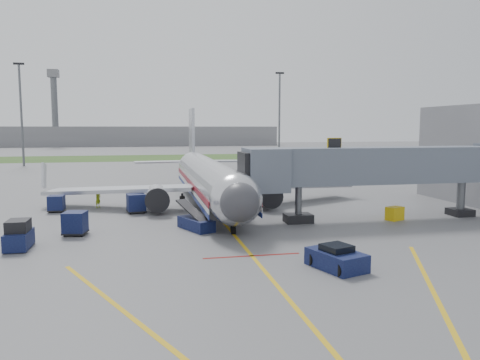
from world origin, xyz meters
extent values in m
plane|color=#565659|center=(0.00, 0.00, 0.00)|extent=(400.00, 400.00, 0.00)
cube|color=#2D4C1E|center=(0.00, 90.00, 0.01)|extent=(300.00, 25.00, 0.01)
cube|color=gold|center=(0.00, -2.00, 0.00)|extent=(0.25, 50.00, 0.01)
cube|color=maroon|center=(0.00, -4.00, 0.00)|extent=(6.00, 0.25, 0.01)
cube|color=gold|center=(-6.00, -14.00, 0.00)|extent=(9.52, 20.04, 0.01)
cube|color=gold|center=(6.00, -14.00, 0.00)|extent=(9.52, 20.04, 0.01)
cylinder|color=silver|center=(0.00, 15.00, 2.70)|extent=(3.80, 28.00, 3.80)
sphere|color=silver|center=(0.00, 1.00, 2.70)|extent=(3.80, 3.80, 3.80)
sphere|color=#38383D|center=(0.00, -0.30, 2.70)|extent=(2.74, 2.74, 2.74)
cube|color=black|center=(0.00, 0.60, 3.25)|extent=(2.20, 1.20, 0.55)
cone|color=silver|center=(0.00, 31.50, 2.70)|extent=(3.80, 5.00, 3.80)
cube|color=#B7BAC1|center=(0.00, 31.00, 6.70)|extent=(0.35, 4.20, 7.00)
cube|color=#B7BAC1|center=(-8.50, 15.00, 1.80)|extent=(15.10, 8.59, 1.13)
cube|color=#B7BAC1|center=(8.50, 15.00, 1.80)|extent=(15.10, 8.59, 1.13)
cylinder|color=silver|center=(-5.20, 12.00, 1.35)|extent=(2.10, 3.60, 2.10)
cylinder|color=silver|center=(5.20, 12.00, 1.35)|extent=(2.10, 3.60, 2.10)
cube|color=maroon|center=(1.92, 15.00, 2.35)|extent=(0.05, 28.00, 0.45)
cube|color=navy|center=(1.92, 15.00, 1.45)|extent=(0.05, 28.00, 0.35)
cylinder|color=black|center=(0.00, 2.00, 0.30)|extent=(0.28, 0.70, 0.70)
cylinder|color=black|center=(-2.60, 15.50, 0.45)|extent=(0.50, 1.00, 1.00)
cylinder|color=black|center=(2.60, 15.50, 0.45)|extent=(0.50, 1.00, 1.00)
cube|color=slate|center=(13.00, 5.00, 4.60)|extent=(20.00, 3.00, 3.00)
cube|color=slate|center=(3.20, 5.00, 4.40)|extent=(3.20, 3.60, 3.40)
cube|color=black|center=(2.00, 5.00, 4.40)|extent=(1.60, 3.00, 2.80)
cube|color=gold|center=(9.00, 5.00, 6.40)|extent=(1.20, 0.15, 1.00)
cylinder|color=#595B60|center=(6.00, 5.00, 1.55)|extent=(0.56, 0.56, 3.10)
cube|color=black|center=(6.00, 5.00, 0.35)|extent=(2.20, 1.60, 0.70)
cylinder|color=#595B60|center=(21.00, 5.00, 1.55)|extent=(0.70, 0.70, 3.10)
cube|color=black|center=(21.00, 5.00, 0.30)|extent=(1.80, 1.80, 0.60)
cylinder|color=#595B60|center=(-30.00, 70.00, 10.00)|extent=(0.44, 0.44, 20.00)
cube|color=black|center=(-30.00, 70.00, 20.20)|extent=(2.00, 0.40, 0.40)
cylinder|color=#595B60|center=(25.00, 75.00, 10.00)|extent=(0.44, 0.44, 20.00)
cube|color=black|center=(25.00, 75.00, 20.20)|extent=(2.00, 0.40, 0.40)
cube|color=slate|center=(-10.00, 170.00, 4.00)|extent=(120.00, 14.00, 8.00)
cylinder|color=#595B60|center=(-40.00, 165.00, 14.00)|extent=(2.40, 2.40, 28.00)
cube|color=slate|center=(-40.00, 165.00, 28.50)|extent=(4.00, 4.00, 3.00)
cube|color=black|center=(4.00, -7.40, 0.49)|extent=(2.89, 3.68, 0.98)
cube|color=black|center=(4.00, -7.40, 1.12)|extent=(1.81, 1.81, 0.45)
cylinder|color=black|center=(3.61, -8.76, 0.36)|extent=(0.41, 0.74, 0.72)
cylinder|color=black|center=(5.13, -8.25, 0.36)|extent=(0.41, 0.74, 0.72)
cylinder|color=black|center=(2.87, -6.55, 0.36)|extent=(0.41, 0.74, 0.72)
cylinder|color=black|center=(4.39, -6.04, 0.36)|extent=(0.41, 0.74, 0.72)
cube|color=black|center=(-14.26, 0.69, 0.59)|extent=(1.41, 2.69, 1.07)
cube|color=black|center=(-14.26, 0.69, 1.50)|extent=(1.30, 1.72, 0.75)
cylinder|color=black|center=(-14.79, -0.28, 0.27)|extent=(0.24, 0.54, 0.54)
cylinder|color=black|center=(-13.72, -0.28, 0.27)|extent=(0.24, 0.54, 0.54)
cylinder|color=black|center=(-14.80, 1.65, 0.27)|extent=(0.24, 0.54, 0.54)
cylinder|color=black|center=(-13.73, 1.65, 0.27)|extent=(0.24, 0.54, 0.54)
cube|color=black|center=(-7.06, 12.11, 0.95)|extent=(1.80, 1.80, 1.56)
cube|color=black|center=(-7.06, 12.11, 0.18)|extent=(1.86, 1.86, 0.12)
cylinder|color=black|center=(-7.55, 11.42, 0.14)|extent=(0.27, 0.32, 0.28)
cylinder|color=black|center=(-6.36, 11.62, 0.14)|extent=(0.27, 0.32, 0.28)
cylinder|color=black|center=(-7.76, 12.61, 0.14)|extent=(0.27, 0.32, 0.28)
cylinder|color=black|center=(-6.57, 12.81, 0.14)|extent=(0.27, 0.32, 0.28)
cube|color=black|center=(-11.27, 4.04, 0.93)|extent=(1.76, 1.76, 1.52)
cube|color=black|center=(-11.27, 4.04, 0.18)|extent=(1.82, 1.82, 0.12)
cylinder|color=black|center=(-11.95, 3.57, 0.14)|extent=(0.26, 0.31, 0.27)
cylinder|color=black|center=(-10.80, 3.36, 0.14)|extent=(0.26, 0.31, 0.27)
cylinder|color=black|center=(-11.74, 4.72, 0.14)|extent=(0.26, 0.31, 0.27)
cylinder|color=black|center=(-10.59, 4.51, 0.14)|extent=(0.26, 0.31, 0.27)
cube|color=black|center=(-14.27, 14.12, 0.83)|extent=(1.43, 1.43, 1.36)
cube|color=black|center=(-14.27, 14.12, 0.16)|extent=(1.48, 1.48, 0.11)
cylinder|color=black|center=(-14.82, 13.62, 0.12)|extent=(0.21, 0.26, 0.25)
cylinder|color=black|center=(-13.77, 13.57, 0.12)|extent=(0.21, 0.26, 0.25)
cylinder|color=black|center=(-14.77, 14.67, 0.12)|extent=(0.21, 0.26, 0.25)
cylinder|color=black|center=(-13.72, 14.62, 0.12)|extent=(0.21, 0.26, 0.25)
cube|color=black|center=(-2.50, 4.00, 0.44)|extent=(2.67, 3.74, 0.87)
cube|color=black|center=(-2.70, 4.44, 1.36)|extent=(2.40, 3.92, 1.37)
cylinder|color=black|center=(-2.43, 2.65, 0.27)|extent=(0.42, 0.58, 0.54)
cylinder|color=black|center=(-1.54, 3.05, 0.27)|extent=(0.42, 0.58, 0.54)
cylinder|color=black|center=(-3.46, 4.95, 0.27)|extent=(0.42, 0.58, 0.54)
cylinder|color=black|center=(-2.57, 5.35, 0.27)|extent=(0.42, 0.58, 0.54)
cube|color=gold|center=(14.24, 4.27, 0.56)|extent=(1.67, 1.42, 1.13)
cylinder|color=black|center=(13.81, 4.09, 0.14)|extent=(0.28, 0.33, 0.28)
cylinder|color=black|center=(14.67, 4.46, 0.14)|extent=(0.28, 0.33, 0.28)
imported|color=#B6D519|center=(-10.73, 15.87, 0.87)|extent=(0.71, 0.76, 1.75)
camera|label=1|loc=(-6.30, -30.92, 7.78)|focal=35.00mm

